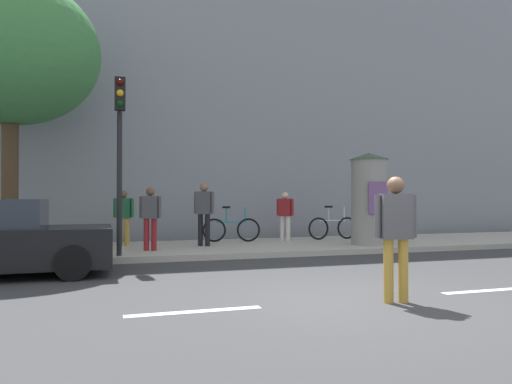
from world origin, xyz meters
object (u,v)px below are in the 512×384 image
at_px(street_tree, 11,52).
at_px(pedestrian_in_dark_shirt, 204,209).
at_px(bicycle_leaning, 333,227).
at_px(pedestrian_in_red_top, 395,227).
at_px(pedestrian_near_pole, 285,213).
at_px(pedestrian_tallest, 150,214).
at_px(traffic_light, 120,136).
at_px(bicycle_upright, 231,229).
at_px(pedestrian_in_light_jacket, 124,214).
at_px(poster_column, 369,198).

xyz_separation_m(street_tree, pedestrian_in_dark_shirt, (4.91, 0.02, -3.94)).
bearing_deg(bicycle_leaning, pedestrian_in_red_top, -110.89).
height_order(street_tree, pedestrian_in_dark_shirt, street_tree).
bearing_deg(bicycle_leaning, street_tree, -174.47).
bearing_deg(street_tree, pedestrian_near_pole, 7.04).
bearing_deg(pedestrian_tallest, traffic_light, -128.63).
bearing_deg(pedestrian_in_red_top, pedestrian_tallest, 113.70).
height_order(street_tree, bicycle_upright, street_tree).
height_order(pedestrian_in_red_top, pedestrian_tallest, pedestrian_in_red_top).
xyz_separation_m(pedestrian_in_red_top, pedestrian_in_light_jacket, (-3.46, 8.02, -0.03)).
distance_m(street_tree, pedestrian_in_light_jacket, 4.99).
distance_m(pedestrian_in_red_top, pedestrian_in_dark_shirt, 7.41).
distance_m(pedestrian_in_dark_shirt, pedestrian_tallest, 1.73).
xyz_separation_m(traffic_light, street_tree, (-2.58, 1.73, 2.21)).
bearing_deg(bicycle_leaning, pedestrian_in_dark_shirt, -168.78).
bearing_deg(poster_column, pedestrian_in_light_jacket, 165.37).
height_order(pedestrian_in_dark_shirt, pedestrian_in_light_jacket, pedestrian_in_dark_shirt).
height_order(pedestrian_near_pole, pedestrian_in_dark_shirt, pedestrian_in_dark_shirt).
bearing_deg(pedestrian_in_dark_shirt, bicycle_upright, 43.45).
distance_m(bicycle_leaning, bicycle_upright, 3.38).
height_order(pedestrian_in_dark_shirt, bicycle_upright, pedestrian_in_dark_shirt).
xyz_separation_m(poster_column, bicycle_upright, (-3.56, 2.04, -0.96)).
distance_m(pedestrian_in_light_jacket, bicycle_leaning, 6.60).
height_order(pedestrian_tallest, bicycle_leaning, pedestrian_tallest).
bearing_deg(bicycle_leaning, bicycle_upright, 178.01).
xyz_separation_m(traffic_light, pedestrian_in_dark_shirt, (2.33, 1.76, -1.73)).
height_order(street_tree, pedestrian_near_pole, street_tree).
relative_size(pedestrian_in_red_top, pedestrian_in_light_jacket, 1.15).
height_order(pedestrian_near_pole, pedestrian_tallest, pedestrian_tallest).
bearing_deg(street_tree, poster_column, -6.08).
distance_m(pedestrian_in_red_top, bicycle_leaning, 8.76).
bearing_deg(poster_column, traffic_light, -174.10).
relative_size(traffic_light, bicycle_leaning, 2.32).
height_order(traffic_light, pedestrian_in_dark_shirt, traffic_light).
distance_m(street_tree, pedestrian_in_dark_shirt, 6.29).
distance_m(poster_column, pedestrian_in_light_jacket, 7.00).
relative_size(street_tree, bicycle_upright, 3.92).
xyz_separation_m(poster_column, pedestrian_in_red_top, (-3.30, -6.25, -0.42)).
relative_size(pedestrian_in_red_top, bicycle_leaning, 1.01).
xyz_separation_m(pedestrian_near_pole, pedestrian_in_light_jacket, (-4.93, -0.20, 0.01)).
relative_size(pedestrian_in_red_top, pedestrian_in_dark_shirt, 1.01).
distance_m(traffic_light, pedestrian_in_red_top, 6.88).
relative_size(pedestrian_in_light_jacket, bicycle_upright, 0.89).
height_order(poster_column, pedestrian_in_light_jacket, poster_column).
bearing_deg(traffic_light, bicycle_upright, 39.17).
bearing_deg(pedestrian_in_red_top, bicycle_upright, 91.82).
height_order(pedestrian_in_light_jacket, pedestrian_tallest, pedestrian_tallest).
xyz_separation_m(pedestrian_in_red_top, pedestrian_near_pole, (1.47, 8.21, -0.04)).
xyz_separation_m(traffic_light, pedestrian_in_light_jacket, (0.18, 2.48, -1.88)).
bearing_deg(pedestrian_in_light_jacket, poster_column, -14.63).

